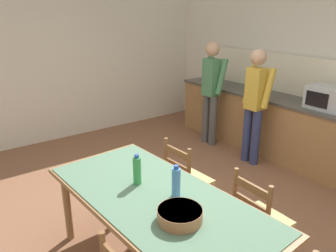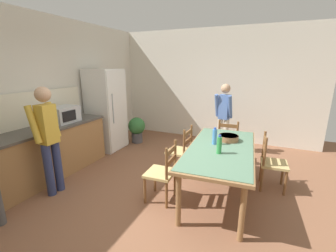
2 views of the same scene
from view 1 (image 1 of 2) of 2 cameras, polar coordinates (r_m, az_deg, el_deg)
name	(u,v)px [view 1 (image 1 of 2)]	position (r m, az deg, el deg)	size (l,w,h in m)	color
ground_plane	(186,218)	(3.76, 3.14, -15.73)	(8.32, 8.32, 0.00)	brown
wall_back	(334,64)	(5.25, 26.88, 9.58)	(6.52, 0.12, 2.90)	silver
wall_left	(67,55)	(5.99, -17.19, 11.78)	(0.12, 5.20, 2.90)	silver
kitchen_counter	(266,123)	(5.48, 16.69, 0.54)	(3.38, 0.66, 0.93)	#9E7042
counter_splashback	(283,74)	(5.54, 19.45, 8.61)	(3.34, 0.03, 0.60)	#EFE8CB
microwave	(328,98)	(4.82, 26.13, 4.39)	(0.50, 0.39, 0.30)	#B2B7BC
dining_table	(156,204)	(2.70, -2.05, -13.42)	(2.12, 1.08, 0.78)	olive
bottle_near_centre	(137,170)	(2.78, -5.41, -7.68)	(0.07, 0.07, 0.27)	green
bottle_off_centre	(176,182)	(2.60, 1.42, -9.74)	(0.07, 0.07, 0.27)	#4C8ED6
serving_bowl	(180,214)	(2.36, 2.09, -15.10)	(0.32, 0.32, 0.09)	#9E6642
chair_side_far_right	(259,221)	(3.07, 15.54, -15.58)	(0.43, 0.41, 0.91)	brown
chair_side_far_left	(186,180)	(3.57, 3.19, -9.45)	(0.44, 0.42, 0.91)	brown
person_at_sink	(211,88)	(5.44, 7.53, 6.50)	(0.43, 0.30, 1.71)	#4C4C4C
person_at_counter	(255,101)	(4.83, 14.89, 4.16)	(0.42, 0.29, 1.68)	navy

